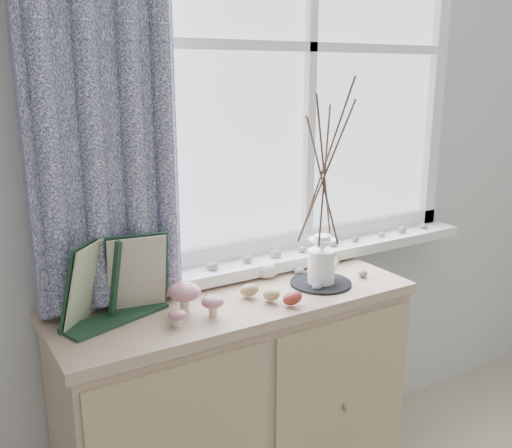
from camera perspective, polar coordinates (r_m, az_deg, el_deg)
name	(u,v)px	position (r m, az deg, el deg)	size (l,w,h in m)	color
sideboard	(237,411)	(2.08, -1.92, -18.16)	(1.20, 0.45, 0.85)	tan
botanical_book	(116,281)	(1.69, -13.79, -5.59)	(0.38, 0.13, 0.26)	#1B3927
toadstool_cluster	(190,297)	(1.74, -6.61, -7.30)	(0.18, 0.16, 0.09)	white
wooden_eggs	(271,294)	(1.83, 1.50, -7.03)	(0.13, 0.17, 0.06)	tan
songbird_figurine	(268,270)	(2.03, 1.16, -4.65)	(0.11, 0.05, 0.06)	silver
crocheted_doily	(321,283)	(2.00, 6.49, -5.88)	(0.21, 0.21, 0.01)	black
twig_pitcher	(324,167)	(1.89, 6.85, 5.64)	(0.33, 0.33, 0.71)	white
sideboard_pebbles	(326,277)	(2.03, 7.06, -5.29)	(0.26, 0.19, 0.03)	#959597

